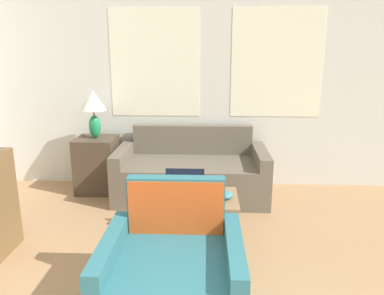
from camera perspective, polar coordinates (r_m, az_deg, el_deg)
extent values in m
cube|color=silver|center=(4.72, 4.64, 9.65)|extent=(6.95, 0.05, 2.60)
cube|color=white|center=(4.72, -5.69, 12.66)|extent=(1.10, 0.01, 1.30)
cube|color=white|center=(4.75, 12.81, 12.40)|extent=(1.10, 0.01, 1.30)
cube|color=#665B4C|center=(4.44, -0.10, -4.90)|extent=(1.48, 0.87, 0.44)
cube|color=#665B4C|center=(4.74, 0.09, -1.35)|extent=(1.48, 0.12, 0.80)
cube|color=#665B4C|center=(4.52, -10.41, -3.79)|extent=(0.14, 0.87, 0.59)
cube|color=#665B4C|center=(4.46, 10.36, -4.05)|extent=(0.14, 0.87, 0.59)
cube|color=#2D6B75|center=(2.54, -3.00, -20.78)|extent=(0.67, 0.81, 0.46)
cube|color=#2D6B75|center=(2.74, -2.36, -13.05)|extent=(0.67, 0.10, 0.86)
cube|color=#2D6B75|center=(2.57, -12.14, -19.08)|extent=(0.10, 0.81, 0.58)
cube|color=#2D6B75|center=(2.50, 6.38, -19.78)|extent=(0.10, 0.81, 0.58)
cube|color=#D1511E|center=(2.64, -2.48, -11.62)|extent=(0.65, 0.01, 0.62)
cube|color=#4C3D2D|center=(4.76, -14.23, -2.52)|extent=(0.47, 0.47, 0.68)
ellipsoid|color=#1E8451|center=(4.65, -14.59, 3.10)|extent=(0.14, 0.14, 0.28)
cylinder|color=tan|center=(4.62, -14.73, 5.15)|extent=(0.02, 0.02, 0.06)
cone|color=white|center=(4.60, -14.85, 6.99)|extent=(0.30, 0.30, 0.24)
cube|color=#8E704C|center=(3.37, 0.14, -7.77)|extent=(0.80, 0.54, 0.03)
cylinder|color=#8E704C|center=(3.30, -6.28, -12.55)|extent=(0.04, 0.04, 0.40)
cylinder|color=#8E704C|center=(3.27, 6.31, -12.78)|extent=(0.04, 0.04, 0.40)
cylinder|color=#8E704C|center=(3.69, -5.27, -9.47)|extent=(0.04, 0.04, 0.40)
cylinder|color=#8E704C|center=(3.66, 5.85, -9.64)|extent=(0.04, 0.04, 0.40)
cube|color=#B7B7BC|center=(3.34, -1.22, -7.52)|extent=(0.36, 0.21, 0.02)
cube|color=black|center=(3.43, -1.09, -4.98)|extent=(0.36, 0.07, 0.21)
cylinder|color=white|center=(3.47, -5.13, -6.26)|extent=(0.08, 0.08, 0.07)
ellipsoid|color=teal|center=(3.33, 4.99, -7.22)|extent=(0.14, 0.14, 0.07)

